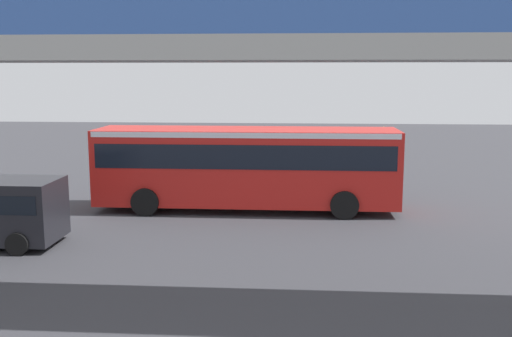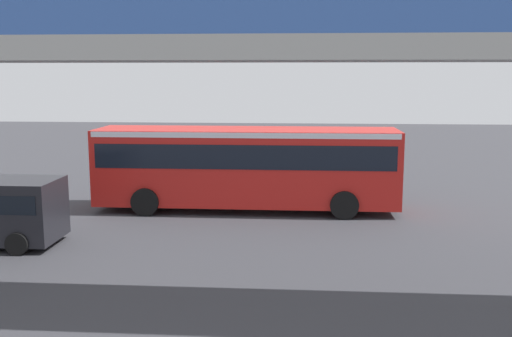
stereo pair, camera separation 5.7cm
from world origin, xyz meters
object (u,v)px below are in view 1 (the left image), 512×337
bicycle_blue (26,218)px  traffic_sign (384,147)px  bicycle_black (22,210)px  city_bus (246,162)px

bicycle_blue → traffic_sign: 15.75m
bicycle_black → traffic_sign: 15.76m
traffic_sign → bicycle_black: bearing=27.7°
bicycle_blue → bicycle_black: 1.30m
traffic_sign → bicycle_blue: bearing=32.5°
city_bus → traffic_sign: (-5.96, -5.02, 0.01)m
city_bus → bicycle_blue: 8.16m
traffic_sign → city_bus: bearing=40.1°
city_bus → traffic_sign: city_bus is taller
bicycle_blue → traffic_sign: bearing=-147.5°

